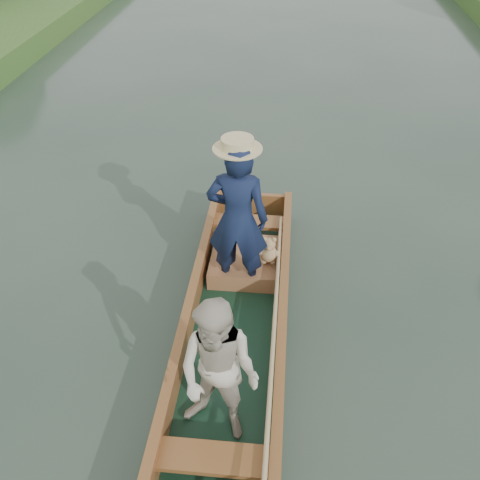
{
  "coord_description": "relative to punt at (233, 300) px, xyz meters",
  "views": [
    {
      "loc": [
        0.46,
        -4.06,
        4.43
      ],
      "look_at": [
        0.0,
        0.6,
        0.95
      ],
      "focal_mm": 40.0,
      "sensor_mm": 36.0,
      "label": 1
    }
  ],
  "objects": [
    {
      "name": "punt",
      "position": [
        0.0,
        0.0,
        0.0
      ],
      "size": [
        1.12,
        5.0,
        2.02
      ],
      "color": "#133220",
      "rests_on": "ground"
    },
    {
      "name": "ground",
      "position": [
        0.01,
        -0.0,
        -0.61
      ],
      "size": [
        120.0,
        120.0,
        0.0
      ],
      "primitive_type": "plane",
      "color": "#283D30",
      "rests_on": "ground"
    }
  ]
}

